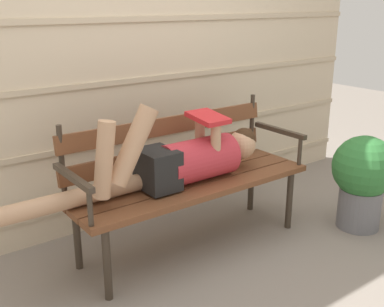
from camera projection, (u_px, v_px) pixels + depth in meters
name	position (u px, v px, depth m)	size (l,w,h in m)	color
ground_plane	(210.00, 258.00, 2.94)	(12.00, 12.00, 0.00)	gray
house_siding	(135.00, 50.00, 3.20)	(4.32, 0.08, 2.42)	beige
park_bench	(185.00, 172.00, 2.98)	(1.59, 0.51, 0.88)	brown
reclining_person	(180.00, 160.00, 2.84)	(1.66, 0.26, 0.55)	#B72D38
potted_plant	(363.00, 177.00, 3.23)	(0.43, 0.43, 0.66)	slate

